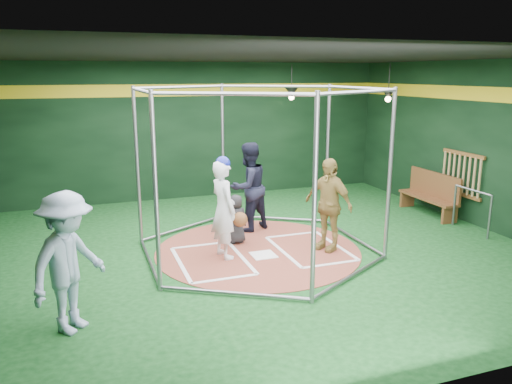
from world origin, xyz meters
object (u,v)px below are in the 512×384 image
object	(u,v)px
visitor_leopard	(328,204)
umpire	(248,187)
batter_figure	(223,208)
dugout_bench	(431,193)

from	to	relation	value
visitor_leopard	umpire	xyz separation A→B (m)	(-1.00, 1.61, 0.06)
visitor_leopard	umpire	bearing A→B (deg)	-175.06
visitor_leopard	umpire	world-z (taller)	umpire
visitor_leopard	umpire	distance (m)	1.90
umpire	batter_figure	bearing A→B (deg)	32.66
visitor_leopard	dugout_bench	world-z (taller)	visitor_leopard
dugout_bench	batter_figure	bearing A→B (deg)	-168.39
umpire	dugout_bench	xyz separation A→B (m)	(4.39, -0.26, -0.43)
batter_figure	umpire	distance (m)	1.63
visitor_leopard	batter_figure	bearing A→B (deg)	-124.71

